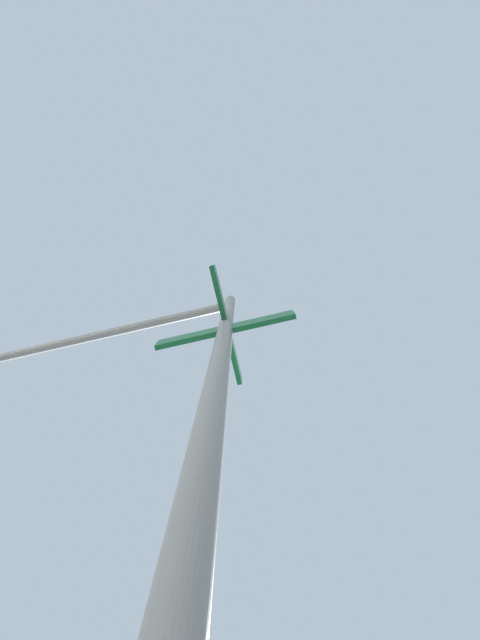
% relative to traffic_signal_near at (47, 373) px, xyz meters
% --- Properties ---
extents(traffic_signal_near, '(2.54, 3.15, 6.23)m').
position_rel_traffic_signal_near_xyz_m(traffic_signal_near, '(0.00, 0.00, 0.00)').
color(traffic_signal_near, slate).
rests_on(traffic_signal_near, ground_plane).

